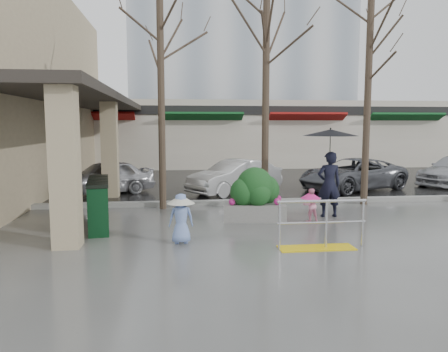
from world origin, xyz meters
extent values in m
plane|color=#51514F|center=(0.00, 0.00, 0.00)|extent=(120.00, 120.00, 0.00)
cube|color=black|center=(0.00, 22.00, 0.01)|extent=(120.00, 36.00, 0.01)
cube|color=gray|center=(0.00, 4.00, 0.07)|extent=(120.00, 0.30, 0.15)
cube|color=#2D2823|center=(-4.80, 8.00, 3.62)|extent=(2.80, 18.00, 0.25)
cube|color=tan|center=(-3.90, -0.50, 1.75)|extent=(0.55, 0.55, 3.50)
cube|color=tan|center=(-3.90, 6.00, 1.75)|extent=(0.55, 0.55, 3.50)
cube|color=beige|center=(2.00, 18.00, 2.00)|extent=(34.00, 6.00, 4.00)
cube|color=maroon|center=(-6.00, 15.10, 2.85)|extent=(4.50, 1.68, 0.87)
cube|color=#0F4C1E|center=(0.00, 15.10, 2.85)|extent=(4.50, 1.68, 0.87)
cube|color=maroon|center=(6.00, 15.10, 2.85)|extent=(4.50, 1.68, 0.87)
cube|color=#0F4C1E|center=(12.00, 15.10, 2.85)|extent=(4.50, 1.68, 0.87)
cube|color=black|center=(2.00, 15.10, 3.40)|extent=(34.00, 0.35, 0.50)
cube|color=#8C99A8|center=(4.00, 30.00, 12.50)|extent=(18.00, 12.00, 25.00)
cube|color=yellow|center=(1.30, -1.20, 0.01)|extent=(1.60, 0.50, 0.02)
cylinder|color=silver|center=(0.50, -1.20, 0.50)|extent=(0.05, 0.05, 1.00)
cylinder|color=silver|center=(1.50, -1.20, 0.50)|extent=(0.05, 0.05, 1.00)
cylinder|color=silver|center=(2.30, -1.20, 0.50)|extent=(0.05, 0.05, 1.00)
cylinder|color=silver|center=(1.40, -1.20, 1.00)|extent=(1.90, 0.06, 0.06)
cylinder|color=silver|center=(1.40, -1.20, 0.55)|extent=(1.90, 0.04, 0.04)
cylinder|color=#382B21|center=(-2.00, 3.60, 3.40)|extent=(0.22, 0.22, 6.80)
cylinder|color=#382B21|center=(1.20, 3.60, 3.50)|extent=(0.22, 0.22, 7.00)
cylinder|color=#382B21|center=(4.50, 3.60, 3.25)|extent=(0.22, 0.22, 6.50)
imported|color=black|center=(2.66, 1.85, 0.92)|extent=(0.68, 0.45, 1.84)
cylinder|color=black|center=(2.66, 1.85, 1.87)|extent=(0.02, 0.02, 1.16)
cone|color=black|center=(2.66, 1.85, 2.36)|extent=(1.53, 1.53, 0.18)
sphere|color=black|center=(2.66, 1.85, 2.47)|extent=(0.05, 0.05, 0.05)
imported|color=pink|center=(1.95, 1.29, 0.45)|extent=(0.48, 0.40, 0.89)
cylinder|color=black|center=(1.95, 1.29, 0.61)|extent=(0.02, 0.02, 0.39)
cone|color=#FF288F|center=(1.95, 1.29, 0.72)|extent=(0.54, 0.54, 0.18)
sphere|color=black|center=(1.95, 1.29, 0.83)|extent=(0.05, 0.05, 0.05)
imported|color=#7691D2|center=(-1.51, -0.47, 0.55)|extent=(0.55, 0.37, 1.10)
cylinder|color=black|center=(-1.51, -0.47, 0.81)|extent=(0.02, 0.02, 0.51)
cone|color=beige|center=(-1.51, -0.47, 0.97)|extent=(0.61, 0.61, 0.18)
sphere|color=black|center=(-1.51, -0.47, 1.08)|extent=(0.05, 0.05, 0.05)
cube|color=slate|center=(0.51, 1.64, 0.23)|extent=(1.76, 1.06, 0.46)
ellipsoid|color=#154316|center=(0.51, 1.64, 0.91)|extent=(1.01, 0.91, 1.06)
sphere|color=#154316|center=(0.19, 1.55, 0.79)|extent=(0.73, 0.73, 0.73)
sphere|color=#154316|center=(0.83, 1.78, 0.80)|extent=(0.77, 0.77, 0.77)
cube|color=#0C3519|center=(-3.41, 0.40, 0.57)|extent=(0.53, 0.53, 1.13)
cube|color=black|center=(-3.41, 0.40, 1.19)|extent=(0.56, 0.56, 0.08)
cube|color=black|center=(-3.50, 0.96, 0.57)|extent=(0.53, 0.53, 1.13)
cube|color=black|center=(-3.50, 0.96, 1.19)|extent=(0.56, 0.56, 0.08)
cube|color=#0B311D|center=(-3.58, 1.52, 0.57)|extent=(0.53, 0.53, 1.13)
cube|color=black|center=(-3.58, 1.52, 1.19)|extent=(0.56, 0.56, 0.08)
cube|color=black|center=(-3.66, 2.08, 0.57)|extent=(0.53, 0.53, 1.13)
cube|color=black|center=(-3.66, 2.08, 1.19)|extent=(0.56, 0.56, 0.08)
imported|color=#B8B8BD|center=(-4.26, 6.71, 0.63)|extent=(3.99, 2.82, 1.26)
imported|color=silver|center=(0.64, 6.34, 0.63)|extent=(3.92, 3.23, 1.26)
imported|color=#55565C|center=(5.35, 6.57, 0.63)|extent=(4.99, 3.76, 1.26)
camera|label=1|loc=(-1.65, -9.83, 2.58)|focal=35.00mm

